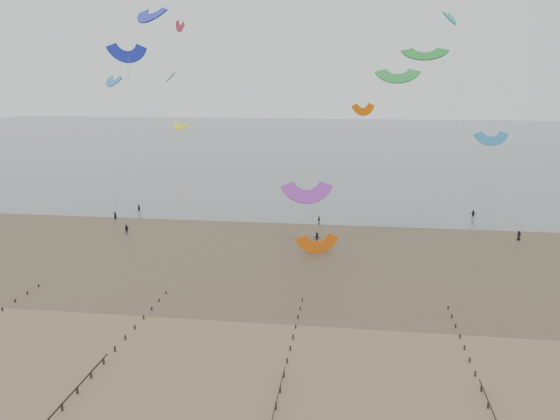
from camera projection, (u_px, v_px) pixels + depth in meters
The scene contains 6 objects.
ground at pixel (254, 343), 58.33m from camera, with size 500.00×500.00×0.00m, color brown.
sea_and_shore at pixel (267, 247), 92.03m from camera, with size 500.00×665.00×0.03m.
kitesurfer_lead at pixel (115, 216), 109.07m from camera, with size 0.68×0.44×1.86m, color black.
kitesurfers at pixel (364, 227), 101.50m from camera, with size 90.55×22.52×1.79m.
grounded_kite at pixel (317, 253), 88.74m from camera, with size 6.05×3.17×4.61m, color #EA5E0E, non-canonical shape.
kites_airborne at pixel (272, 99), 137.70m from camera, with size 236.25×103.17×41.44m.
Camera 1 is at (9.90, -52.59, 27.39)m, focal length 35.00 mm.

